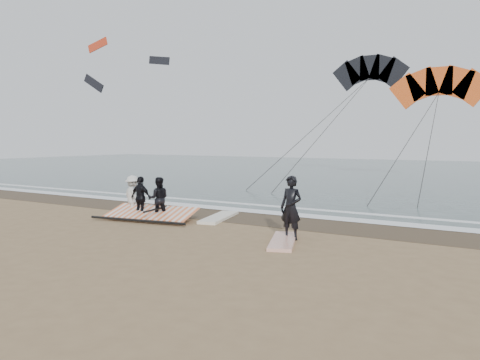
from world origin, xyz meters
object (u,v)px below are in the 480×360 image
object	(u,v)px
board_white	(283,241)
man_main	(291,208)
board_cream	(219,217)
sail_rig	(152,214)

from	to	relation	value
board_white	man_main	bearing A→B (deg)	68.00
board_white	board_cream	world-z (taller)	board_cream
man_main	board_white	bearing A→B (deg)	-83.74
board_cream	sail_rig	size ratio (longest dim) A/B	0.66
man_main	board_white	size ratio (longest dim) A/B	0.80
board_white	sail_rig	bearing A→B (deg)	149.29
sail_rig	board_white	bearing A→B (deg)	-10.41
sail_rig	board_cream	bearing A→B (deg)	33.66
board_cream	board_white	bearing A→B (deg)	-45.30
board_white	board_cream	distance (m)	4.63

